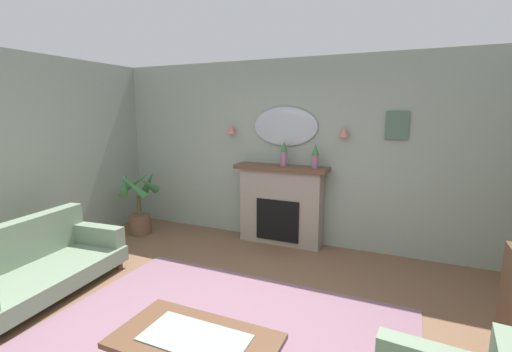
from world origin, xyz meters
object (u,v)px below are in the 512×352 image
at_px(mantel_vase_right, 284,153).
at_px(wall_mirror, 285,127).
at_px(fireplace, 281,205).
at_px(wall_sconce_left, 231,129).
at_px(framed_picture, 397,125).
at_px(mantel_vase_left, 315,155).
at_px(floral_couch, 34,264).
at_px(wall_sconce_right, 344,132).
at_px(potted_plant_tall_palm, 139,203).
at_px(coffee_table, 195,346).

bearing_deg(mantel_vase_right, wall_mirror, 106.39).
height_order(fireplace, wall_sconce_left, wall_sconce_left).
bearing_deg(wall_sconce_left, framed_picture, 1.46).
xyz_separation_m(mantel_vase_left, floral_couch, (-2.40, -2.42, -1.02)).
height_order(wall_sconce_right, floral_couch, wall_sconce_right).
distance_m(wall_sconce_right, floral_couch, 3.98).
distance_m(fireplace, mantel_vase_right, 0.78).
bearing_deg(framed_picture, wall_sconce_right, -174.73).
bearing_deg(fireplace, mantel_vase_left, -3.24).
distance_m(framed_picture, floral_couch, 4.51).
bearing_deg(mantel_vase_left, wall_mirror, 161.22).
distance_m(mantel_vase_left, wall_sconce_left, 1.39).
bearing_deg(potted_plant_tall_palm, framed_picture, 10.39).
xyz_separation_m(floral_couch, potted_plant_tall_palm, (-0.29, 1.93, 0.18)).
height_order(mantel_vase_right, mantel_vase_left, mantel_vase_right).
bearing_deg(floral_couch, coffee_table, -11.70).
height_order(framed_picture, potted_plant_tall_palm, framed_picture).
relative_size(mantel_vase_left, floral_couch, 0.19).
distance_m(fireplace, coffee_table, 2.98).
height_order(mantel_vase_left, wall_mirror, wall_mirror).
relative_size(wall_mirror, coffee_table, 0.87).
xyz_separation_m(wall_mirror, coffee_table, (0.47, -3.08, -1.33)).
bearing_deg(potted_plant_tall_palm, wall_mirror, 16.93).
xyz_separation_m(mantel_vase_right, potted_plant_tall_palm, (-2.24, -0.50, -0.85)).
height_order(wall_sconce_left, potted_plant_tall_palm, wall_sconce_left).
distance_m(floral_couch, potted_plant_tall_palm, 1.95).
height_order(mantel_vase_left, wall_sconce_right, wall_sconce_right).
relative_size(wall_mirror, floral_couch, 0.54).
xyz_separation_m(mantel_vase_left, wall_mirror, (-0.50, 0.17, 0.37)).
distance_m(fireplace, framed_picture, 1.91).
distance_m(wall_sconce_left, potted_plant_tall_palm, 1.88).
height_order(framed_picture, coffee_table, framed_picture).
height_order(mantel_vase_right, potted_plant_tall_palm, mantel_vase_right).
bearing_deg(framed_picture, fireplace, -174.23).
bearing_deg(floral_couch, mantel_vase_left, 45.23).
bearing_deg(framed_picture, wall_sconce_left, -178.54).
distance_m(wall_sconce_left, floral_couch, 3.06).
xyz_separation_m(wall_mirror, wall_sconce_left, (-0.85, -0.05, -0.05)).
relative_size(wall_mirror, wall_sconce_left, 6.86).
xyz_separation_m(fireplace, framed_picture, (1.50, 0.15, 1.18)).
distance_m(mantel_vase_right, mantel_vase_left, 0.45).
xyz_separation_m(fireplace, wall_sconce_left, (-0.85, 0.09, 1.09)).
bearing_deg(floral_couch, wall_sconce_right, 42.72).
height_order(fireplace, framed_picture, framed_picture).
bearing_deg(wall_sconce_right, coffee_table, -97.16).
distance_m(framed_picture, coffee_table, 3.53).
xyz_separation_m(wall_sconce_right, floral_couch, (-2.75, -2.54, -1.34)).
distance_m(mantel_vase_right, wall_mirror, 0.41).
relative_size(wall_sconce_left, floral_couch, 0.08).
height_order(wall_mirror, framed_picture, wall_mirror).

